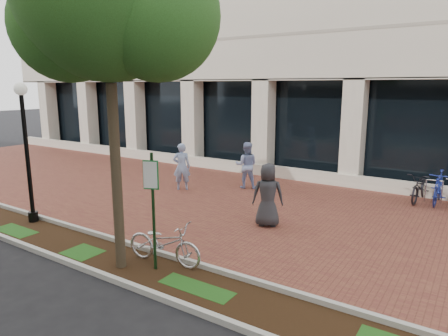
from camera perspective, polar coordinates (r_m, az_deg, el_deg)
The scene contains 12 objects.
ground at distance 13.32m, azimuth 3.28°, elevation -5.54°, with size 120.00×120.00×0.00m, color black.
brick_plaza at distance 13.32m, azimuth 3.28°, elevation -5.52°, with size 40.00×9.00×0.01m, color brown.
planting_strip at distance 9.43m, azimuth -13.32°, elevation -13.28°, with size 40.00×1.50×0.01m, color black.
curb_plaza_side at distance 9.89m, azimuth -10.13°, elevation -11.59°, with size 40.00×0.12×0.12m, color #B4B4AA.
curb_street_side at distance 8.96m, azimuth -16.91°, elevation -14.47°, with size 40.00×0.12×0.12m, color #B4B4AA.
parking_sign at distance 8.53m, azimuth -10.17°, elevation -4.16°, with size 0.34×0.07×2.58m.
lamppost at distance 12.67m, azimuth -26.42°, elevation 2.96°, with size 0.36×0.36×4.03m.
street_tree at distance 8.65m, azimuth -16.00°, elevation 21.79°, with size 4.20×3.50×7.49m.
locked_bicycle at distance 9.16m, azimuth -8.52°, elevation -10.54°, with size 0.65×1.87×0.98m, color silver.
pedestrian_left at distance 15.33m, azimuth -6.06°, elevation 0.19°, with size 0.66×0.43×1.81m, color #8DA4D2.
pedestrian_mid at distance 15.55m, azimuth 3.22°, elevation 0.41°, with size 0.88×0.69×1.81m, color #8FA1D5.
pedestrian_right at distance 11.36m, azimuth 6.28°, elevation -3.85°, with size 0.89×0.58×1.82m, color #2B2C31.
Camera 1 is at (6.32, -11.05, 3.93)m, focal length 32.00 mm.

